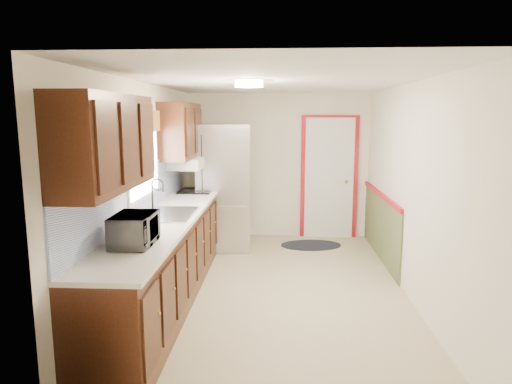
# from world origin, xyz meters

# --- Properties ---
(room_shell) EXTENTS (3.20, 5.20, 2.52)m
(room_shell) POSITION_xyz_m (0.00, 0.00, 1.20)
(room_shell) COLOR tan
(room_shell) RESTS_ON ground
(kitchen_run) EXTENTS (0.63, 4.00, 2.20)m
(kitchen_run) POSITION_xyz_m (-1.24, -0.29, 0.81)
(kitchen_run) COLOR #32160B
(kitchen_run) RESTS_ON ground
(back_wall_trim) EXTENTS (1.12, 2.30, 2.08)m
(back_wall_trim) POSITION_xyz_m (0.99, 2.21, 0.89)
(back_wall_trim) COLOR maroon
(back_wall_trim) RESTS_ON ground
(ceiling_fixture) EXTENTS (0.30, 0.30, 0.06)m
(ceiling_fixture) POSITION_xyz_m (-0.30, -0.20, 2.36)
(ceiling_fixture) COLOR #FFD88C
(ceiling_fixture) RESTS_ON room_shell
(microwave) EXTENTS (0.28, 0.49, 0.33)m
(microwave) POSITION_xyz_m (-1.20, -1.40, 1.10)
(microwave) COLOR white
(microwave) RESTS_ON kitchen_run
(refrigerator) EXTENTS (0.85, 0.82, 1.91)m
(refrigerator) POSITION_xyz_m (-0.82, 1.75, 0.95)
(refrigerator) COLOR #B7B7BC
(refrigerator) RESTS_ON ground
(rug) EXTENTS (1.01, 0.71, 0.01)m
(rug) POSITION_xyz_m (0.53, 1.90, 0.01)
(rug) COLOR black
(rug) RESTS_ON ground
(cooktop) EXTENTS (0.47, 0.57, 0.02)m
(cooktop) POSITION_xyz_m (-1.19, 1.40, 0.95)
(cooktop) COLOR black
(cooktop) RESTS_ON kitchen_run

